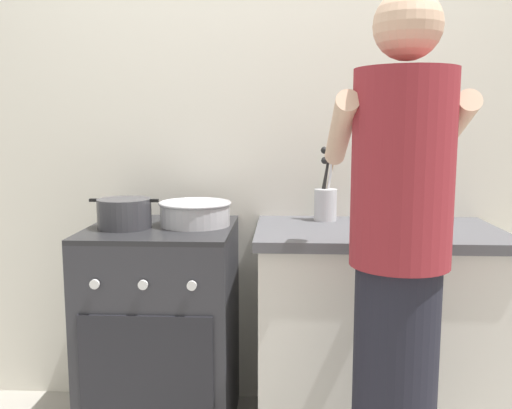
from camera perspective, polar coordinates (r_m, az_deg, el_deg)
back_wall at (r=2.59m, az=3.76°, el=6.64°), size 3.20×0.10×2.50m
countertop at (r=2.44m, az=12.18°, el=-12.85°), size 1.00×0.60×0.90m
stove_range at (r=2.46m, az=-9.56°, el=-12.64°), size 0.60×0.62×0.90m
pot at (r=2.33m, az=-13.43°, el=-0.90°), size 0.29×0.22×0.12m
mixing_bowl at (r=2.34m, az=-6.30°, el=-0.82°), size 0.31×0.31×0.10m
utensil_crock at (r=2.46m, az=7.19°, el=0.53°), size 0.10×0.10×0.33m
spice_bottle at (r=2.32m, az=11.82°, el=-1.23°), size 0.04×0.04×0.09m
person at (r=1.75m, az=14.46°, el=-7.29°), size 0.41×0.50×1.70m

